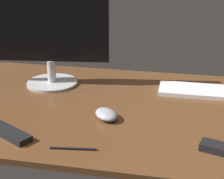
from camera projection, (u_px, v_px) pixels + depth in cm
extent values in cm
cube|color=brown|center=(103.00, 107.00, 137.05)|extent=(140.00, 84.00, 2.00)
cylinder|color=#BCBCBC|center=(52.00, 83.00, 157.08)|extent=(21.93, 21.93, 1.12)
cylinder|color=#BCBCBC|center=(52.00, 71.00, 155.11)|extent=(3.59, 3.59, 9.50)
cube|color=black|center=(48.00, 24.00, 147.63)|extent=(49.57, 8.74, 30.81)
cube|color=white|center=(211.00, 92.00, 146.90)|extent=(41.67, 14.30, 1.59)
ellipsoid|color=#999EA5|center=(106.00, 114.00, 125.01)|extent=(11.62, 11.99, 3.34)
cube|color=black|center=(10.00, 133.00, 113.97)|extent=(16.95, 12.35, 1.92)
cylinder|color=black|center=(73.00, 149.00, 106.54)|extent=(13.93, 2.49, 0.71)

